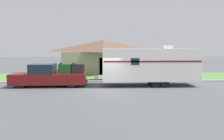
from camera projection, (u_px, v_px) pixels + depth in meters
The scene contains 7 objects.
ground_plane at pixel (106, 90), 17.40m from camera, with size 120.00×120.00×0.00m, color #515456.
curb_strip at pixel (105, 81), 21.12m from camera, with size 80.00×0.30×0.14m.
lawn_strip at pixel (105, 77), 24.75m from camera, with size 80.00×7.00×0.03m.
house_across_street at pixel (103, 55), 30.63m from camera, with size 11.10×8.62×4.35m.
pickup_truck at pixel (50, 76), 18.72m from camera, with size 6.43×1.95×2.05m.
travel_trailer at pixel (150, 65), 19.02m from camera, with size 9.48×2.37×3.51m.
mailbox at pixel (105, 70), 21.89m from camera, with size 0.48×0.20×1.37m.
Camera 1 is at (-0.30, -17.14, 3.38)m, focal length 35.00 mm.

